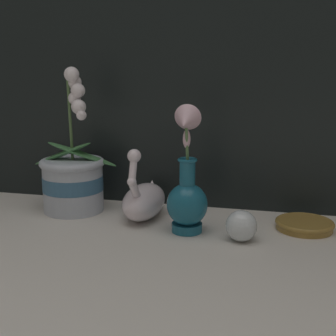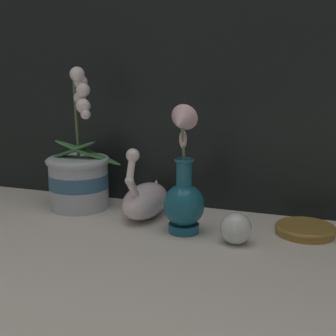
# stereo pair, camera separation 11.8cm
# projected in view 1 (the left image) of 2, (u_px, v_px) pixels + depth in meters

# --- Properties ---
(ground_plane) EXTENTS (2.80, 2.80, 0.00)m
(ground_plane) POSITION_uv_depth(u_px,v_px,m) (167.00, 243.00, 1.06)
(ground_plane) COLOR beige
(orchid_potted_plant) EXTENTS (0.24, 0.18, 0.39)m
(orchid_potted_plant) POSITION_uv_depth(u_px,v_px,m) (73.00, 177.00, 1.28)
(orchid_potted_plant) COLOR #B2BCCC
(orchid_potted_plant) RESTS_ON ground_plane
(swan_figurine) EXTENTS (0.10, 0.22, 0.20)m
(swan_figurine) POSITION_uv_depth(u_px,v_px,m) (144.00, 199.00, 1.23)
(swan_figurine) COLOR white
(swan_figurine) RESTS_ON ground_plane
(blue_vase) EXTENTS (0.10, 0.11, 0.31)m
(blue_vase) POSITION_uv_depth(u_px,v_px,m) (187.00, 192.00, 1.11)
(blue_vase) COLOR #195B75
(blue_vase) RESTS_ON ground_plane
(glass_sphere) EXTENTS (0.07, 0.07, 0.07)m
(glass_sphere) POSITION_uv_depth(u_px,v_px,m) (241.00, 226.00, 1.07)
(glass_sphere) COLOR silver
(glass_sphere) RESTS_ON ground_plane
(amber_dish) EXTENTS (0.14, 0.14, 0.02)m
(amber_dish) POSITION_uv_depth(u_px,v_px,m) (305.00, 224.00, 1.15)
(amber_dish) COLOR olive
(amber_dish) RESTS_ON ground_plane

